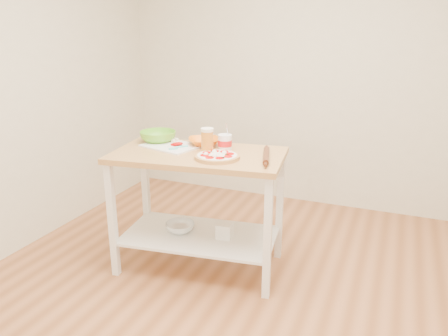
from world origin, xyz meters
TOP-DOWN VIEW (x-y plane):
  - room_shell at (0.00, 0.00)m, footprint 4.04×4.54m
  - prep_island at (-0.52, 0.62)m, footprint 1.28×0.81m
  - pizza at (-0.33, 0.54)m, footprint 0.31×0.31m
  - cutting_board at (-0.77, 0.70)m, footprint 0.47×0.40m
  - spatula at (-0.69, 0.64)m, footprint 0.10×0.14m
  - knife at (-0.98, 0.83)m, footprint 0.27×0.04m
  - orange_bowl at (-0.56, 0.82)m, footprint 0.32×0.32m
  - green_bowl at (-0.93, 0.77)m, footprint 0.29×0.29m
  - beer_pint at (-0.45, 0.64)m, footprint 0.09×0.09m
  - yogurt_tub at (-0.36, 0.73)m, footprint 0.10×0.10m
  - rolling_pin at (-0.03, 0.66)m, footprint 0.14×0.35m
  - shelf_glass_bowl at (-0.68, 0.61)m, footprint 0.25×0.25m
  - shelf_bin at (-0.33, 0.65)m, footprint 0.13×0.13m

SIDE VIEW (x-z plane):
  - shelf_glass_bowl at x=-0.68m, z-range 0.26..0.33m
  - shelf_bin at x=-0.33m, z-range 0.26..0.37m
  - prep_island at x=-0.52m, z-range 0.20..1.10m
  - cutting_board at x=-0.77m, z-range 0.89..0.93m
  - spatula at x=-0.69m, z-range 0.91..0.92m
  - pizza at x=-0.33m, z-range 0.89..0.94m
  - knife at x=-0.98m, z-range 0.91..0.92m
  - rolling_pin at x=-0.03m, z-range 0.90..0.94m
  - orange_bowl at x=-0.56m, z-range 0.90..0.96m
  - green_bowl at x=-0.93m, z-range 0.90..0.99m
  - yogurt_tub at x=-0.36m, z-range 0.85..1.07m
  - beer_pint at x=-0.45m, z-range 0.90..1.08m
  - room_shell at x=0.00m, z-range -0.02..2.72m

